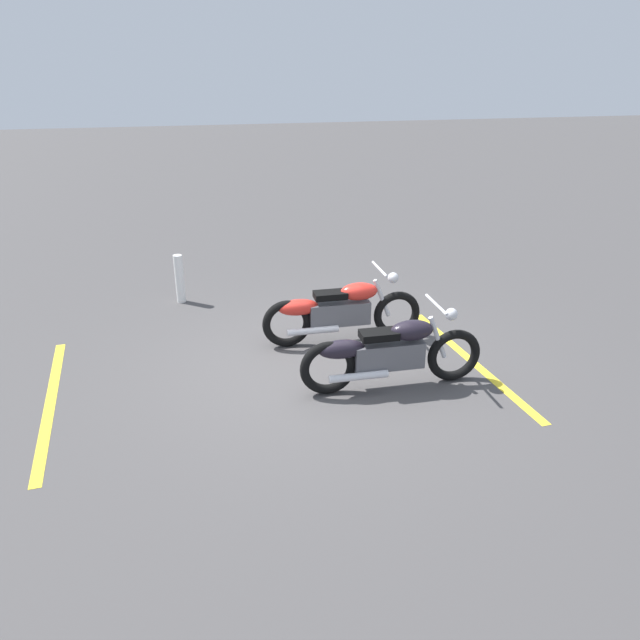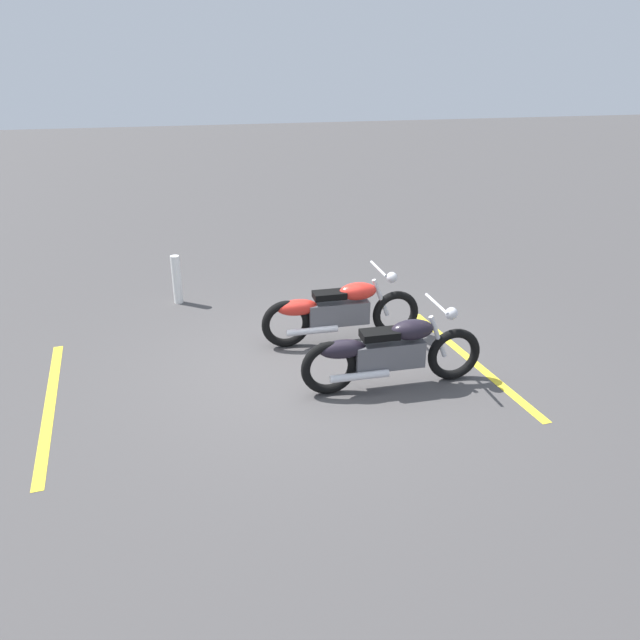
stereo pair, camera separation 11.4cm
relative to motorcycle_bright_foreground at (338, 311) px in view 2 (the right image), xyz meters
The scene contains 6 objects.
ground_plane 0.93m from the motorcycle_bright_foreground, 57.24° to the left, with size 60.00×60.00×0.00m, color #474444.
motorcycle_bright_foreground is the anchor object (origin of this frame).
motorcycle_dark_foreground 1.39m from the motorcycle_bright_foreground, 100.47° to the left, with size 2.23×0.62×1.04m.
bollard_post 2.92m from the motorcycle_bright_foreground, 43.46° to the right, with size 0.14×0.14×0.78m, color white.
parking_stripe_near 1.88m from the motorcycle_bright_foreground, 148.41° to the left, with size 3.20×0.12×0.01m, color yellow.
parking_stripe_mid 3.77m from the motorcycle_bright_foreground, 13.59° to the left, with size 3.20×0.12×0.01m, color yellow.
Camera 2 is at (1.60, 6.81, 3.68)m, focal length 34.57 mm.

